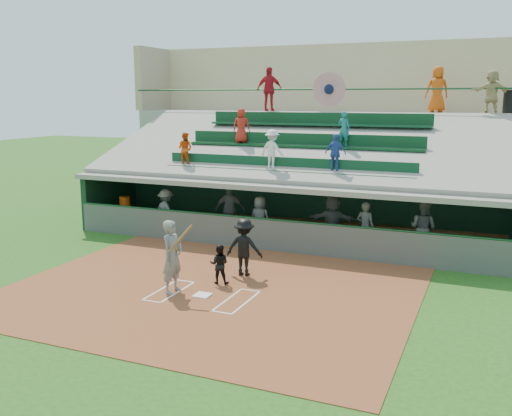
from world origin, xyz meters
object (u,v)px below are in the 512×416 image
at_px(catcher, 219,264).
at_px(white_table, 123,216).
at_px(home_plate, 202,295).
at_px(trash_bin, 511,102).
at_px(batter_at_plate, 172,257).
at_px(water_cooler, 125,202).

relative_size(catcher, white_table, 1.28).
height_order(home_plate, trash_bin, trash_bin).
bearing_deg(home_plate, white_table, 138.43).
distance_m(batter_at_plate, water_cooler, 8.78).
distance_m(home_plate, water_cooler, 9.41).
height_order(batter_at_plate, water_cooler, batter_at_plate).
relative_size(water_cooler, trash_bin, 0.45).
xyz_separation_m(white_table, trash_bin, (14.43, 6.60, 4.65)).
bearing_deg(home_plate, catcher, 92.20).
relative_size(white_table, trash_bin, 0.93).
bearing_deg(home_plate, batter_at_plate, -175.90).
xyz_separation_m(home_plate, water_cooler, (-6.95, 6.26, 1.00)).
distance_m(home_plate, batter_at_plate, 1.32).
relative_size(batter_at_plate, white_table, 2.26).
distance_m(home_plate, trash_bin, 15.64).
height_order(batter_at_plate, trash_bin, trash_bin).
height_order(catcher, white_table, catcher).
xyz_separation_m(water_cooler, trash_bin, (14.35, 6.57, 4.04)).
bearing_deg(catcher, white_table, -52.10).
xyz_separation_m(batter_at_plate, catcher, (0.82, 1.17, -0.44)).
distance_m(white_table, trash_bin, 16.53).
bearing_deg(home_plate, water_cooler, 137.99).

